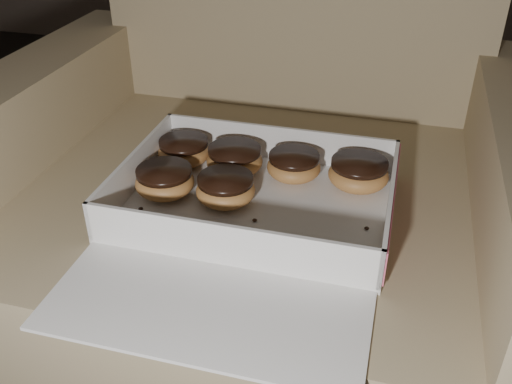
% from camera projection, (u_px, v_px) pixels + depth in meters
% --- Properties ---
extents(armchair, '(0.95, 0.80, 0.99)m').
position_uv_depth(armchair, '(261.00, 222.00, 1.07)').
color(armchair, '#957D5F').
rests_on(armchair, floor).
extents(bakery_box, '(0.40, 0.47, 0.07)m').
position_uv_depth(bakery_box, '(251.00, 216.00, 0.83)').
color(bakery_box, white).
rests_on(bakery_box, armchair).
extents(donut_a, '(0.10, 0.10, 0.05)m').
position_uv_depth(donut_a, '(359.00, 173.00, 0.89)').
color(donut_a, '#BB7941').
rests_on(donut_a, bakery_box).
extents(donut_b, '(0.09, 0.09, 0.05)m').
position_uv_depth(donut_b, '(235.00, 159.00, 0.93)').
color(donut_b, '#BB7941').
rests_on(donut_b, bakery_box).
extents(donut_c, '(0.09, 0.09, 0.05)m').
position_uv_depth(donut_c, '(165.00, 181.00, 0.88)').
color(donut_c, '#BB7941').
rests_on(donut_c, bakery_box).
extents(donut_d, '(0.09, 0.09, 0.04)m').
position_uv_depth(donut_d, '(184.00, 151.00, 0.96)').
color(donut_d, '#BB7941').
rests_on(donut_d, bakery_box).
extents(donut_e, '(0.09, 0.09, 0.05)m').
position_uv_depth(donut_e, '(226.00, 189.00, 0.86)').
color(donut_e, '#BB7941').
rests_on(donut_e, bakery_box).
extents(donut_f, '(0.09, 0.09, 0.04)m').
position_uv_depth(donut_f, '(294.00, 165.00, 0.92)').
color(donut_f, '#BB7941').
rests_on(donut_f, bakery_box).
extents(crumb_a, '(0.01, 0.01, 0.00)m').
position_uv_depth(crumb_a, '(255.00, 220.00, 0.83)').
color(crumb_a, black).
rests_on(crumb_a, bakery_box).
extents(crumb_b, '(0.01, 0.01, 0.00)m').
position_uv_depth(crumb_b, '(367.00, 228.00, 0.81)').
color(crumb_b, black).
rests_on(crumb_b, bakery_box).
extents(crumb_c, '(0.01, 0.01, 0.00)m').
position_uv_depth(crumb_c, '(141.00, 209.00, 0.85)').
color(crumb_c, black).
rests_on(crumb_c, bakery_box).
extents(crumb_d, '(0.01, 0.01, 0.00)m').
position_uv_depth(crumb_d, '(217.00, 238.00, 0.79)').
color(crumb_d, black).
rests_on(crumb_d, bakery_box).
extents(crumb_e, '(0.01, 0.01, 0.00)m').
position_uv_depth(crumb_e, '(292.00, 236.00, 0.79)').
color(crumb_e, black).
rests_on(crumb_e, bakery_box).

